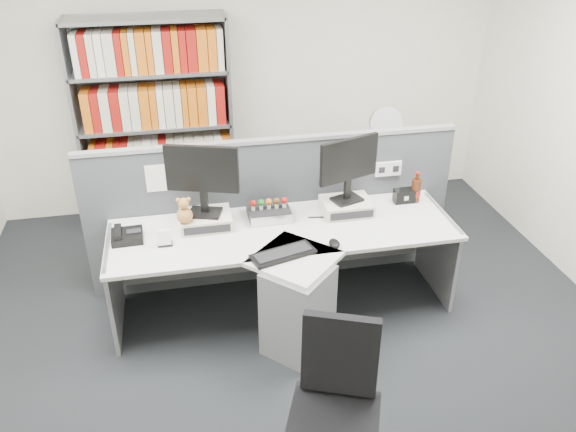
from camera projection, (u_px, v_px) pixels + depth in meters
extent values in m
plane|color=#24272A|center=(307.00, 377.00, 4.01)|extent=(5.50, 5.50, 0.00)
cube|color=white|center=(246.00, 76.00, 5.71)|extent=(5.00, 0.04, 2.70)
cube|color=#44484D|center=(274.00, 213.00, 4.78)|extent=(3.00, 0.05, 1.25)
cube|color=#A1A1A7|center=(273.00, 140.00, 4.47)|extent=(3.00, 0.07, 0.03)
cube|color=white|center=(388.00, 168.00, 4.76)|extent=(0.22, 0.04, 0.12)
cube|color=white|center=(156.00, 176.00, 4.39)|extent=(0.16, 0.00, 0.22)
cube|color=white|center=(209.00, 172.00, 4.46)|extent=(0.16, 0.00, 0.22)
cube|color=white|center=(359.00, 159.00, 4.67)|extent=(0.16, 0.00, 0.22)
cube|color=silver|center=(284.00, 230.00, 4.37)|extent=(2.60, 0.80, 0.03)
cube|color=silver|center=(295.00, 259.00, 4.03)|extent=(0.74, 0.74, 0.03)
cube|color=gray|center=(298.00, 311.00, 4.10)|extent=(0.57, 0.57, 0.69)
cube|color=gray|center=(114.00, 288.00, 4.32)|extent=(0.03, 0.70, 0.72)
cube|color=gray|center=(437.00, 251.00, 4.76)|extent=(0.03, 0.70, 0.72)
cube|color=gray|center=(275.00, 245.00, 4.85)|extent=(2.50, 0.02, 0.45)
cube|color=beige|center=(206.00, 220.00, 4.38)|extent=(0.38, 0.30, 0.10)
cube|color=black|center=(207.00, 230.00, 4.25)|extent=(0.34, 0.01, 0.06)
cube|color=beige|center=(346.00, 206.00, 4.57)|extent=(0.38, 0.30, 0.10)
cube|color=black|center=(352.00, 215.00, 4.44)|extent=(0.34, 0.01, 0.06)
cube|color=black|center=(205.00, 213.00, 4.35)|extent=(0.28, 0.23, 0.02)
cube|color=black|center=(204.00, 201.00, 4.30)|extent=(0.06, 0.05, 0.19)
cube|color=black|center=(202.00, 169.00, 4.17)|extent=(0.52, 0.20, 0.35)
cube|color=#CCDEFF|center=(203.00, 170.00, 4.16)|extent=(0.46, 0.15, 0.30)
cube|color=black|center=(347.00, 199.00, 4.54)|extent=(0.26, 0.23, 0.02)
cube|color=black|center=(347.00, 189.00, 4.50)|extent=(0.06, 0.05, 0.18)
cube|color=black|center=(349.00, 159.00, 4.38)|extent=(0.49, 0.20, 0.33)
cube|color=#CCDEFF|center=(349.00, 160.00, 4.36)|extent=(0.43, 0.16, 0.28)
cube|color=black|center=(269.00, 212.00, 4.50)|extent=(0.32, 0.28, 0.08)
cube|color=silver|center=(272.00, 221.00, 4.38)|extent=(0.32, 0.01, 0.08)
cylinder|color=beige|center=(253.00, 208.00, 4.43)|extent=(0.03, 0.03, 0.03)
sphere|color=#A5140F|center=(253.00, 203.00, 4.41)|extent=(0.05, 0.05, 0.05)
cylinder|color=beige|center=(261.00, 207.00, 4.44)|extent=(0.03, 0.03, 0.03)
sphere|color=#19721E|center=(261.00, 202.00, 4.42)|extent=(0.05, 0.05, 0.05)
cylinder|color=beige|center=(269.00, 207.00, 4.45)|extent=(0.03, 0.03, 0.03)
sphere|color=orange|center=(269.00, 202.00, 4.43)|extent=(0.05, 0.05, 0.05)
cylinder|color=beige|center=(277.00, 206.00, 4.46)|extent=(0.03, 0.03, 0.03)
sphere|color=#593319|center=(277.00, 201.00, 4.44)|extent=(0.05, 0.05, 0.05)
cylinder|color=beige|center=(284.00, 205.00, 4.47)|extent=(0.03, 0.03, 0.03)
sphere|color=#A5140F|center=(284.00, 200.00, 4.45)|extent=(0.05, 0.05, 0.05)
cube|color=black|center=(283.00, 254.00, 4.03)|extent=(0.48, 0.29, 0.03)
cube|color=black|center=(283.00, 252.00, 4.02)|extent=(0.42, 0.23, 0.01)
ellipsoid|color=black|center=(334.00, 243.00, 4.14)|extent=(0.08, 0.12, 0.05)
cube|color=black|center=(127.00, 236.00, 4.21)|extent=(0.23, 0.21, 0.06)
cube|color=black|center=(118.00, 232.00, 4.17)|extent=(0.06, 0.18, 0.04)
cube|color=black|center=(134.00, 231.00, 4.20)|extent=(0.10, 0.06, 0.01)
cube|color=black|center=(165.00, 244.00, 4.15)|extent=(0.10, 0.06, 0.02)
cube|color=white|center=(164.00, 238.00, 4.11)|extent=(0.09, 0.04, 0.10)
cube|color=white|center=(164.00, 235.00, 4.14)|extent=(0.09, 0.04, 0.10)
sphere|color=#AF773A|center=(185.00, 215.00, 4.21)|extent=(0.12, 0.12, 0.12)
sphere|color=#AF773A|center=(183.00, 203.00, 4.17)|extent=(0.08, 0.08, 0.08)
sphere|color=#AF773A|center=(178.00, 200.00, 4.15)|extent=(0.03, 0.03, 0.03)
sphere|color=#AF773A|center=(188.00, 199.00, 4.16)|extent=(0.03, 0.03, 0.03)
cube|color=black|center=(404.00, 196.00, 4.71)|extent=(0.17, 0.09, 0.11)
cylinder|color=#3F190A|center=(416.00, 191.00, 4.70)|extent=(0.08, 0.08, 0.19)
cylinder|color=#A5140F|center=(415.00, 193.00, 4.71)|extent=(0.08, 0.08, 0.05)
cylinder|color=#3F190A|center=(417.00, 177.00, 4.64)|extent=(0.03, 0.03, 0.05)
cylinder|color=#A5140F|center=(418.00, 173.00, 4.63)|extent=(0.03, 0.03, 0.01)
cube|color=gray|center=(80.00, 132.00, 5.35)|extent=(0.03, 0.40, 2.00)
cube|color=gray|center=(229.00, 122.00, 5.59)|extent=(0.03, 0.40, 2.00)
cube|color=gray|center=(156.00, 120.00, 5.63)|extent=(1.40, 0.02, 2.00)
cube|color=gray|center=(167.00, 217.00, 5.94)|extent=(1.38, 0.40, 0.03)
cube|color=gray|center=(162.00, 173.00, 5.70)|extent=(1.38, 0.40, 0.03)
cube|color=gray|center=(156.00, 125.00, 5.46)|extent=(1.38, 0.40, 0.03)
cube|color=gray|center=(150.00, 72.00, 5.21)|extent=(1.38, 0.40, 0.03)
cube|color=gray|center=(144.00, 18.00, 4.99)|extent=(1.38, 0.40, 0.03)
cube|color=#A5140F|center=(165.00, 202.00, 5.82)|extent=(1.24, 0.28, 0.36)
cube|color=orange|center=(159.00, 156.00, 5.58)|extent=(1.24, 0.28, 0.36)
cube|color=beige|center=(154.00, 105.00, 5.34)|extent=(1.24, 0.28, 0.36)
cube|color=white|center=(147.00, 50.00, 5.09)|extent=(1.24, 0.28, 0.36)
cube|color=gray|center=(380.00, 190.00, 5.76)|extent=(0.45, 0.60, 0.70)
cube|color=black|center=(392.00, 187.00, 5.42)|extent=(0.40, 0.02, 0.28)
cube|color=black|center=(389.00, 217.00, 5.58)|extent=(0.40, 0.02, 0.28)
cylinder|color=white|center=(383.00, 156.00, 5.58)|extent=(0.18, 0.18, 0.03)
cylinder|color=white|center=(383.00, 146.00, 5.53)|extent=(0.03, 0.03, 0.18)
cylinder|color=white|center=(386.00, 123.00, 5.40)|extent=(0.29, 0.14, 0.29)
cylinder|color=silver|center=(385.00, 122.00, 5.43)|extent=(0.29, 0.13, 0.29)
cube|color=black|center=(333.00, 424.00, 3.06)|extent=(0.62, 0.62, 0.07)
cube|color=black|center=(340.00, 354.00, 3.10)|extent=(0.42, 0.26, 0.48)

